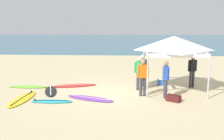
{
  "coord_description": "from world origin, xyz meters",
  "views": [
    {
      "loc": [
        0.71,
        -12.35,
        3.51
      ],
      "look_at": [
        0.02,
        0.78,
        1.0
      ],
      "focal_mm": 42.09,
      "sensor_mm": 36.0,
      "label": 1
    }
  ],
  "objects": [
    {
      "name": "person_orange",
      "position": [
        1.51,
        -0.41,
        0.99
      ],
      "size": [
        0.54,
        0.28,
        1.71
      ],
      "color": "#383842",
      "rests_on": "ground"
    },
    {
      "name": "person_green",
      "position": [
        1.42,
        0.63,
        0.99
      ],
      "size": [
        0.54,
        0.3,
        1.71
      ],
      "color": "#383842",
      "rests_on": "ground"
    },
    {
      "name": "surfboard_yellow",
      "position": [
        -3.91,
        -1.28,
        0.04
      ],
      "size": [
        0.83,
        2.55,
        0.19
      ],
      "color": "yellow",
      "rests_on": "ground"
    },
    {
      "name": "ground_plane",
      "position": [
        0.0,
        0.0,
        0.0
      ],
      "size": [
        80.0,
        80.0,
        0.0
      ],
      "primitive_type": "plane",
      "color": "beige"
    },
    {
      "name": "surfboard_lime",
      "position": [
        -4.48,
        0.9,
        0.04
      ],
      "size": [
        2.11,
        0.63,
        0.19
      ],
      "color": "#7AD12D",
      "rests_on": "ground"
    },
    {
      "name": "gear_bag_near_tent",
      "position": [
        2.82,
        -1.18,
        0.14
      ],
      "size": [
        0.68,
        0.6,
        0.28
      ],
      "primitive_type": "cube",
      "rotation": [
        0.0,
        0.0,
        2.56
      ],
      "color": "#4C1919",
      "rests_on": "ground"
    },
    {
      "name": "person_blue",
      "position": [
        2.52,
        -0.71,
        0.99
      ],
      "size": [
        0.24,
        0.55,
        1.71
      ],
      "color": "#383842",
      "rests_on": "ground"
    },
    {
      "name": "surfboard_black",
      "position": [
        -3.01,
        0.09,
        0.04
      ],
      "size": [
        1.11,
        2.13,
        0.19
      ],
      "color": "black",
      "rests_on": "ground"
    },
    {
      "name": "sea",
      "position": [
        0.0,
        31.9,
        0.05
      ],
      "size": [
        80.0,
        36.0,
        0.1
      ],
      "primitive_type": "cube",
      "color": "#386B84",
      "rests_on": "ground"
    },
    {
      "name": "surfboard_cyan",
      "position": [
        -2.5,
        -1.56,
        0.04
      ],
      "size": [
        1.83,
        0.52,
        0.19
      ],
      "color": "#23B2CC",
      "rests_on": "ground"
    },
    {
      "name": "canopy_tent",
      "position": [
        3.06,
        0.62,
        2.39
      ],
      "size": [
        2.83,
        2.83,
        2.75
      ],
      "color": "#B7B7BC",
      "rests_on": "ground"
    },
    {
      "name": "surfboard_red",
      "position": [
        -2.11,
        1.26,
        0.04
      ],
      "size": [
        2.56,
        1.28,
        0.19
      ],
      "color": "red",
      "rests_on": "ground"
    },
    {
      "name": "person_grey",
      "position": [
        1.61,
        1.45,
        0.99
      ],
      "size": [
        0.53,
        0.32,
        1.71
      ],
      "color": "black",
      "rests_on": "ground"
    },
    {
      "name": "cooler_box",
      "position": [
        2.71,
        1.77,
        0.2
      ],
      "size": [
        0.5,
        0.36,
        0.39
      ],
      "color": "#2D60B7",
      "rests_on": "ground"
    },
    {
      "name": "surfboard_purple",
      "position": [
        -0.87,
        -1.04,
        0.04
      ],
      "size": [
        2.37,
        1.41,
        0.19
      ],
      "color": "purple",
      "rests_on": "ground"
    },
    {
      "name": "person_black",
      "position": [
        4.19,
        1.3,
        0.99
      ],
      "size": [
        0.51,
        0.35,
        1.71
      ],
      "color": "#2D2D33",
      "rests_on": "ground"
    }
  ]
}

